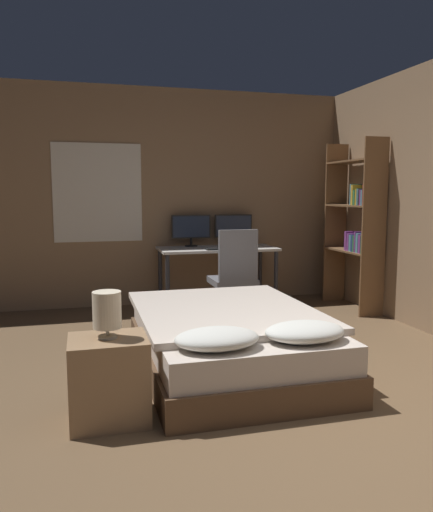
# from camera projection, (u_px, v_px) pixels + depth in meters

# --- Properties ---
(ground_plane) EXTENTS (20.00, 20.00, 0.00)m
(ground_plane) POSITION_uv_depth(u_px,v_px,m) (356.00, 451.00, 2.74)
(ground_plane) COLOR brown
(wall_back) EXTENTS (12.00, 0.08, 2.70)m
(wall_back) POSITION_uv_depth(u_px,v_px,m) (193.00, 197.00, 6.40)
(wall_back) COLOR #8E7051
(wall_back) RESTS_ON ground_plane
(bed) EXTENTS (1.40, 2.02, 0.55)m
(bed) POSITION_uv_depth(u_px,v_px,m) (229.00, 340.00, 3.98)
(bed) COLOR brown
(bed) RESTS_ON ground_plane
(nightstand) EXTENTS (0.48, 0.41, 0.53)m
(nightstand) POSITION_uv_depth(u_px,v_px,m) (109.00, 380.00, 3.07)
(nightstand) COLOR #997551
(nightstand) RESTS_ON ground_plane
(bedside_lamp) EXTENTS (0.17, 0.17, 0.29)m
(bedside_lamp) POSITION_uv_depth(u_px,v_px,m) (107.00, 311.00, 3.02)
(bedside_lamp) COLOR gray
(bedside_lamp) RESTS_ON nightstand
(desk) EXTENTS (1.44, 0.66, 0.74)m
(desk) POSITION_uv_depth(u_px,v_px,m) (217.00, 255.00, 6.16)
(desk) COLOR beige
(desk) RESTS_ON ground_plane
(monitor_left) EXTENTS (0.49, 0.16, 0.39)m
(monitor_left) POSITION_uv_depth(u_px,v_px,m) (191.00, 228.00, 6.27)
(monitor_left) COLOR black
(monitor_left) RESTS_ON desk
(monitor_right) EXTENTS (0.49, 0.16, 0.39)m
(monitor_right) POSITION_uv_depth(u_px,v_px,m) (233.00, 227.00, 6.41)
(monitor_right) COLOR black
(monitor_right) RESTS_ON desk
(keyboard) EXTENTS (0.40, 0.13, 0.02)m
(keyboard) POSITION_uv_depth(u_px,v_px,m) (222.00, 249.00, 5.93)
(keyboard) COLOR black
(keyboard) RESTS_ON desk
(computer_mouse) EXTENTS (0.07, 0.05, 0.04)m
(computer_mouse) POSITION_uv_depth(u_px,v_px,m) (245.00, 247.00, 6.00)
(computer_mouse) COLOR black
(computer_mouse) RESTS_ON desk
(office_chair) EXTENTS (0.52, 0.52, 1.02)m
(office_chair) POSITION_uv_depth(u_px,v_px,m) (234.00, 284.00, 5.51)
(office_chair) COLOR black
(office_chair) RESTS_ON ground_plane
(bookshelf) EXTENTS (0.30, 0.91, 2.02)m
(bookshelf) POSITION_uv_depth(u_px,v_px,m) (358.00, 220.00, 5.93)
(bookshelf) COLOR brown
(bookshelf) RESTS_ON ground_plane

